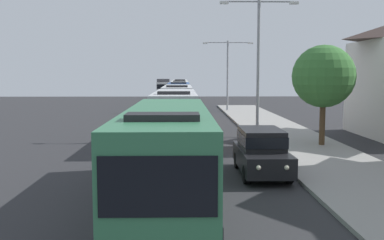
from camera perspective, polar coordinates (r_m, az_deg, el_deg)
name	(u,v)px	position (r m, az deg, el deg)	size (l,w,h in m)	color
bus_lead	(168,152)	(14.14, -3.12, -4.09)	(2.58, 11.21, 3.21)	#33724C
bus_second_in_line	(175,114)	(27.26, -2.19, 0.75)	(2.58, 10.59, 3.21)	silver
bus_middle	(178,101)	(40.44, -1.86, 2.44)	(2.58, 12.14, 3.21)	silver
bus_fourth_in_line	(179,94)	(53.43, -1.70, 3.29)	(2.58, 11.54, 3.21)	#284C8C
bus_rear	(180,90)	(66.63, -1.60, 3.81)	(2.58, 10.66, 3.21)	silver
bus_tail_end	(180,88)	(79.06, -1.53, 4.15)	(2.58, 10.75, 3.21)	silver
white_suv	(261,150)	(18.53, 8.86, -3.82)	(1.86, 4.66, 1.90)	black
box_truck_oncoming	(163,86)	(87.12, -3.68, 4.31)	(2.35, 7.35, 3.15)	white
streetlamp_mid	(258,54)	(29.56, 8.49, 8.38)	(5.08, 0.28, 8.82)	gray
streetlamp_far	(228,68)	(49.24, 4.58, 6.70)	(5.50, 0.28, 7.60)	gray
roadside_tree	(324,77)	(25.99, 16.49, 5.36)	(3.50, 3.50, 5.61)	#4C3823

